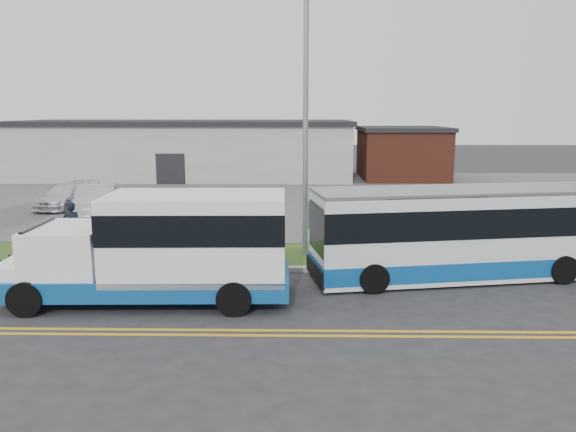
{
  "coord_description": "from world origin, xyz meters",
  "views": [
    {
      "loc": [
        2.75,
        -16.22,
        5.04
      ],
      "look_at": [
        2.42,
        2.17,
        1.6
      ],
      "focal_mm": 35.0,
      "sensor_mm": 36.0,
      "label": 1
    }
  ],
  "objects_px": {
    "streetlight_near": "(306,105)",
    "transit_bus": "(474,233)",
    "parked_car_a": "(97,202)",
    "parked_car_b": "(67,196)",
    "shuttle_bus": "(169,245)",
    "pedestrian": "(72,227)"
  },
  "relations": [
    {
      "from": "streetlight_near",
      "to": "transit_bus",
      "type": "distance_m",
      "value": 6.76
    },
    {
      "from": "parked_car_a",
      "to": "parked_car_b",
      "type": "distance_m",
      "value": 4.13
    },
    {
      "from": "transit_bus",
      "to": "streetlight_near",
      "type": "bearing_deg",
      "value": 147.51
    },
    {
      "from": "parked_car_b",
      "to": "streetlight_near",
      "type": "bearing_deg",
      "value": -29.01
    },
    {
      "from": "shuttle_bus",
      "to": "transit_bus",
      "type": "distance_m",
      "value": 9.13
    },
    {
      "from": "streetlight_near",
      "to": "shuttle_bus",
      "type": "distance_m",
      "value": 6.88
    },
    {
      "from": "streetlight_near",
      "to": "pedestrian",
      "type": "relative_size",
      "value": 5.28
    },
    {
      "from": "streetlight_near",
      "to": "transit_bus",
      "type": "bearing_deg",
      "value": -22.52
    },
    {
      "from": "shuttle_bus",
      "to": "parked_car_b",
      "type": "bearing_deg",
      "value": 119.66
    },
    {
      "from": "streetlight_near",
      "to": "shuttle_bus",
      "type": "relative_size",
      "value": 1.24
    },
    {
      "from": "streetlight_near",
      "to": "shuttle_bus",
      "type": "xyz_separation_m",
      "value": [
        -3.67,
        -4.51,
        -3.68
      ]
    },
    {
      "from": "transit_bus",
      "to": "parked_car_a",
      "type": "xyz_separation_m",
      "value": [
        -14.72,
        8.68,
        -0.5
      ]
    },
    {
      "from": "transit_bus",
      "to": "parked_car_b",
      "type": "distance_m",
      "value": 21.06
    },
    {
      "from": "shuttle_bus",
      "to": "pedestrian",
      "type": "distance_m",
      "value": 6.81
    },
    {
      "from": "pedestrian",
      "to": "parked_car_b",
      "type": "bearing_deg",
      "value": -68.69
    },
    {
      "from": "parked_car_a",
      "to": "transit_bus",
      "type": "bearing_deg",
      "value": -43.06
    },
    {
      "from": "transit_bus",
      "to": "parked_car_b",
      "type": "height_order",
      "value": "transit_bus"
    },
    {
      "from": "pedestrian",
      "to": "streetlight_near",
      "type": "bearing_deg",
      "value": 174.64
    },
    {
      "from": "shuttle_bus",
      "to": "transit_bus",
      "type": "height_order",
      "value": "shuttle_bus"
    },
    {
      "from": "streetlight_near",
      "to": "parked_car_a",
      "type": "xyz_separation_m",
      "value": [
        -9.59,
        6.55,
        -4.34
      ]
    },
    {
      "from": "transit_bus",
      "to": "parked_car_a",
      "type": "distance_m",
      "value": 17.1
    },
    {
      "from": "pedestrian",
      "to": "parked_car_a",
      "type": "relative_size",
      "value": 0.37
    }
  ]
}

